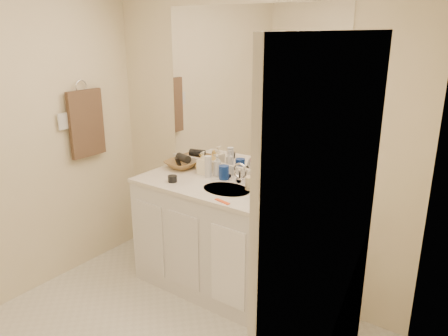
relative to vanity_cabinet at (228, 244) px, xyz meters
name	(u,v)px	position (x,y,z in m)	size (l,w,h in m)	color
wall_back	(249,139)	(0.00, 0.28, 0.77)	(2.60, 0.02, 2.40)	beige
wall_right	(358,260)	(1.30, -1.02, 0.77)	(0.02, 2.60, 2.40)	beige
vanity_cabinet	(228,244)	(0.00, 0.00, 0.00)	(1.50, 0.55, 0.85)	silver
countertop	(228,190)	(0.00, 0.00, 0.44)	(1.52, 0.57, 0.03)	silver
backsplash	(247,174)	(0.00, 0.26, 0.50)	(1.52, 0.03, 0.08)	white
sink_basin	(226,191)	(0.00, -0.02, 0.44)	(0.37, 0.37, 0.02)	beige
faucet	(240,175)	(0.00, 0.16, 0.51)	(0.02, 0.02, 0.11)	silver
mirror	(249,91)	(0.00, 0.27, 1.14)	(1.48, 0.01, 1.20)	white
blue_mug	(224,172)	(-0.14, 0.15, 0.51)	(0.08, 0.08, 0.11)	navy
tan_cup	(250,183)	(0.14, 0.07, 0.50)	(0.07, 0.07, 0.10)	beige
toothbrush	(252,170)	(0.15, 0.07, 0.60)	(0.01, 0.01, 0.18)	#F6407B
mouthwash_bottle	(262,180)	(0.25, 0.06, 0.55)	(0.08, 0.08, 0.19)	#0E83AF
soap_dish	(263,201)	(0.34, -0.07, 0.46)	(0.10, 0.08, 0.01)	silver
green_soap	(263,199)	(0.34, -0.07, 0.48)	(0.08, 0.05, 0.03)	#77D534
orange_comb	(222,201)	(0.12, -0.23, 0.46)	(0.13, 0.03, 0.01)	#F74E1A
dark_jar	(172,179)	(-0.43, -0.13, 0.48)	(0.07, 0.07, 0.05)	black
extra_white_bottle	(208,167)	(-0.27, 0.11, 0.54)	(0.05, 0.05, 0.17)	silver
soap_bottle_white	(217,166)	(-0.23, 0.18, 0.54)	(0.07, 0.07, 0.17)	silver
soap_bottle_cream	(203,163)	(-0.36, 0.16, 0.55)	(0.08, 0.08, 0.18)	#FFF2CF
soap_bottle_yellow	(203,163)	(-0.38, 0.19, 0.53)	(0.12, 0.12, 0.15)	#F1C35E
wicker_basket	(182,164)	(-0.59, 0.17, 0.49)	(0.26, 0.26, 0.06)	olive
hair_dryer	(183,158)	(-0.57, 0.17, 0.54)	(0.07, 0.07, 0.13)	black
towel_ring	(81,87)	(-1.27, -0.25, 1.12)	(0.11, 0.11, 0.01)	silver
hand_towel	(86,124)	(-1.25, -0.25, 0.82)	(0.04, 0.32, 0.55)	#2E2119
switch_plate	(63,121)	(-1.27, -0.45, 0.88)	(0.01, 0.09, 0.13)	silver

